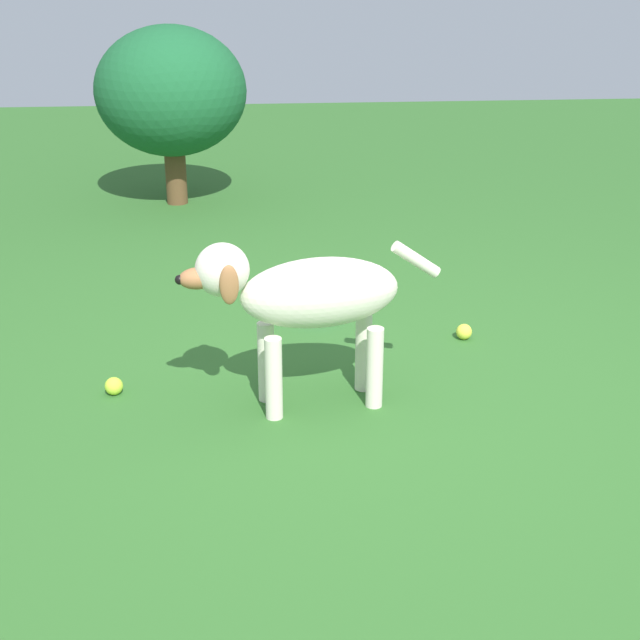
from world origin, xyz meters
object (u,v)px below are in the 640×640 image
tennis_ball_0 (114,386)px  tennis_ball_1 (464,332)px  dog (305,297)px  water_bowl (315,310)px

tennis_ball_0 → tennis_ball_1: (-1.39, -0.39, 0.00)m
dog → water_bowl: bearing=-105.9°
tennis_ball_1 → water_bowl: 0.67m
dog → water_bowl: 0.92m
dog → tennis_ball_0: size_ratio=13.86×
dog → tennis_ball_1: bearing=-152.1°
water_bowl → dog: bearing=82.9°
dog → tennis_ball_1: size_ratio=13.86×
dog → tennis_ball_0: dog is taller
dog → tennis_ball_0: 0.80m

